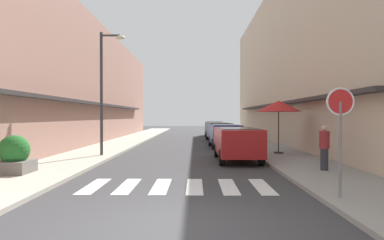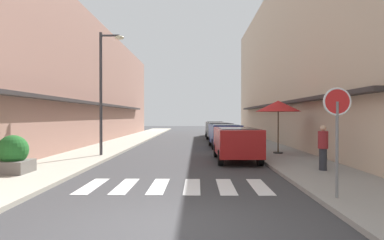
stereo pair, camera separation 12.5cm
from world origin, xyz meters
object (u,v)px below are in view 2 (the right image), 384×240
(planter_corner, at_px, (13,155))
(pedestrian_walking_near, at_px, (323,147))
(parked_car_near, at_px, (236,140))
(parked_car_mid, at_px, (225,133))
(round_street_sign, at_px, (337,113))
(parked_car_distant, at_px, (215,127))
(cafe_umbrella, at_px, (278,106))
(parked_car_far, at_px, (219,129))
(street_lamp, at_px, (104,81))

(planter_corner, relative_size, pedestrian_walking_near, 0.80)
(parked_car_near, xyz_separation_m, pedestrian_walking_near, (2.62, -3.28, 0.01))
(parked_car_near, distance_m, parked_car_mid, 6.44)
(round_street_sign, bearing_deg, parked_car_distant, 93.23)
(cafe_umbrella, relative_size, pedestrian_walking_near, 1.71)
(parked_car_mid, height_order, round_street_sign, round_street_sign)
(parked_car_mid, height_order, parked_car_distant, same)
(cafe_umbrella, distance_m, pedestrian_walking_near, 5.61)
(parked_car_far, relative_size, parked_car_distant, 1.08)
(street_lamp, bearing_deg, parked_car_near, -11.27)
(parked_car_distant, bearing_deg, parked_car_far, -90.00)
(parked_car_far, distance_m, cafe_umbrella, 10.54)
(parked_car_far, bearing_deg, parked_car_mid, -90.00)
(round_street_sign, bearing_deg, street_lamp, 132.13)
(parked_car_distant, xyz_separation_m, round_street_sign, (1.48, -26.18, 1.13))
(parked_car_near, height_order, parked_car_distant, same)
(parked_car_near, distance_m, cafe_umbrella, 3.52)
(parked_car_far, xyz_separation_m, round_street_sign, (1.48, -19.50, 1.13))
(parked_car_near, relative_size, parked_car_mid, 1.08)
(parked_car_near, height_order, planter_corner, parked_car_near)
(parked_car_far, distance_m, parked_car_distant, 6.68)
(round_street_sign, height_order, pedestrian_walking_near, round_street_sign)
(parked_car_near, xyz_separation_m, cafe_umbrella, (2.35, 2.11, 1.56))
(pedestrian_walking_near, bearing_deg, round_street_sign, 77.19)
(round_street_sign, bearing_deg, planter_corner, 160.63)
(street_lamp, height_order, cafe_umbrella, street_lamp)
(parked_car_mid, distance_m, parked_car_distant, 12.50)
(parked_car_distant, height_order, round_street_sign, round_street_sign)
(parked_car_near, height_order, round_street_sign, round_street_sign)
(parked_car_mid, distance_m, street_lamp, 8.54)
(parked_car_near, relative_size, round_street_sign, 1.70)
(parked_car_distant, bearing_deg, round_street_sign, -86.77)
(parked_car_near, relative_size, parked_car_distant, 1.05)
(round_street_sign, xyz_separation_m, cafe_umbrella, (0.87, 9.35, 0.43))
(parked_car_mid, relative_size, pedestrian_walking_near, 2.55)
(parked_car_far, distance_m, pedestrian_walking_near, 15.76)
(parked_car_far, height_order, cafe_umbrella, cafe_umbrella)
(round_street_sign, distance_m, pedestrian_walking_near, 4.27)
(cafe_umbrella, bearing_deg, parked_car_near, -138.02)
(round_street_sign, height_order, street_lamp, street_lamp)
(parked_car_far, relative_size, street_lamp, 0.75)
(round_street_sign, xyz_separation_m, street_lamp, (-7.66, 8.47, 1.63))
(cafe_umbrella, distance_m, planter_corner, 11.96)
(street_lamp, xyz_separation_m, pedestrian_walking_near, (8.80, -4.51, -2.75))
(parked_car_mid, relative_size, planter_corner, 3.18)
(planter_corner, distance_m, pedestrian_walking_near, 10.43)
(pedestrian_walking_near, bearing_deg, cafe_umbrella, -83.91)
(parked_car_far, bearing_deg, round_street_sign, -85.67)
(parked_car_distant, xyz_separation_m, cafe_umbrella, (2.35, -16.83, 1.56))
(round_street_sign, bearing_deg, parked_car_near, 101.54)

